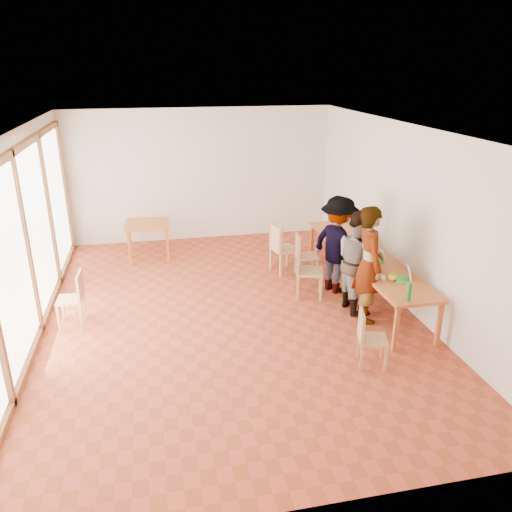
{
  "coord_description": "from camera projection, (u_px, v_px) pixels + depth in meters",
  "views": [
    {
      "loc": [
        -1.07,
        -7.33,
        3.88
      ],
      "look_at": [
        0.4,
        -0.27,
        1.1
      ],
      "focal_mm": 35.0,
      "sensor_mm": 36.0,
      "label": 1
    }
  ],
  "objects": [
    {
      "name": "ground",
      "position": [
        229.0,
        314.0,
        8.3
      ],
      "size": [
        8.0,
        8.0,
        0.0
      ],
      "primitive_type": "plane",
      "color": "#AD402A",
      "rests_on": "ground"
    },
    {
      "name": "wall_back",
      "position": [
        201.0,
        175.0,
        11.41
      ],
      "size": [
        6.0,
        0.1,
        3.0
      ],
      "primitive_type": "cube",
      "color": "beige",
      "rests_on": "ground"
    },
    {
      "name": "wall_front",
      "position": [
        301.0,
        374.0,
        4.1
      ],
      "size": [
        6.0,
        0.1,
        3.0
      ],
      "primitive_type": "cube",
      "color": "beige",
      "rests_on": "ground"
    },
    {
      "name": "wall_right",
      "position": [
        405.0,
        217.0,
        8.33
      ],
      "size": [
        0.1,
        8.0,
        3.0
      ],
      "primitive_type": "cube",
      "color": "beige",
      "rests_on": "ground"
    },
    {
      "name": "window_wall",
      "position": [
        24.0,
        241.0,
        7.19
      ],
      "size": [
        0.1,
        8.0,
        3.0
      ],
      "primitive_type": "cube",
      "color": "white",
      "rests_on": "ground"
    },
    {
      "name": "ceiling",
      "position": [
        225.0,
        128.0,
        7.21
      ],
      "size": [
        6.0,
        8.0,
        0.04
      ],
      "primitive_type": "cube",
      "color": "white",
      "rests_on": "wall_back"
    },
    {
      "name": "communal_table",
      "position": [
        365.0,
        256.0,
        8.82
      ],
      "size": [
        0.8,
        4.0,
        0.75
      ],
      "color": "#B66228",
      "rests_on": "ground"
    },
    {
      "name": "side_table",
      "position": [
        147.0,
        227.0,
        10.52
      ],
      "size": [
        0.9,
        0.9,
        0.75
      ],
      "rotation": [
        0.0,
        0.0,
        -0.04
      ],
      "color": "#B66228",
      "rests_on": "ground"
    },
    {
      "name": "chair_near",
      "position": [
        367.0,
        332.0,
        6.73
      ],
      "size": [
        0.46,
        0.46,
        0.43
      ],
      "rotation": [
        0.0,
        0.0,
        -0.27
      ],
      "color": "tan",
      "rests_on": "ground"
    },
    {
      "name": "chair_mid",
      "position": [
        304.0,
        264.0,
        8.72
      ],
      "size": [
        0.58,
        0.58,
        0.53
      ],
      "rotation": [
        0.0,
        0.0,
        -0.3
      ],
      "color": "tan",
      "rests_on": "ground"
    },
    {
      "name": "chair_far",
      "position": [
        280.0,
        243.0,
        9.75
      ],
      "size": [
        0.57,
        0.57,
        0.52
      ],
      "rotation": [
        0.0,
        0.0,
        0.28
      ],
      "color": "tan",
      "rests_on": "ground"
    },
    {
      "name": "chair_empty",
      "position": [
        302.0,
        251.0,
        9.57
      ],
      "size": [
        0.44,
        0.44,
        0.47
      ],
      "rotation": [
        0.0,
        0.0,
        -0.09
      ],
      "color": "tan",
      "rests_on": "ground"
    },
    {
      "name": "chair_spare",
      "position": [
        75.0,
        293.0,
        7.84
      ],
      "size": [
        0.41,
        0.41,
        0.45
      ],
      "rotation": [
        0.0,
        0.0,
        3.1
      ],
      "color": "tan",
      "rests_on": "ground"
    },
    {
      "name": "person_near",
      "position": [
        369.0,
        264.0,
        7.81
      ],
      "size": [
        0.51,
        0.73,
        1.89
      ],
      "primitive_type": "imported",
      "rotation": [
        0.0,
        0.0,
        1.49
      ],
      "color": "gray",
      "rests_on": "ground"
    },
    {
      "name": "person_mid",
      "position": [
        358.0,
        261.0,
        8.2
      ],
      "size": [
        0.69,
        0.87,
        1.71
      ],
      "primitive_type": "imported",
      "rotation": [
        0.0,
        0.0,
        1.63
      ],
      "color": "gray",
      "rests_on": "ground"
    },
    {
      "name": "person_far",
      "position": [
        338.0,
        245.0,
        8.85
      ],
      "size": [
        1.07,
        1.31,
        1.76
      ],
      "primitive_type": "imported",
      "rotation": [
        0.0,
        0.0,
        2.0
      ],
      "color": "gray",
      "rests_on": "ground"
    },
    {
      "name": "laptop_near",
      "position": [
        406.0,
        277.0,
        7.69
      ],
      "size": [
        0.31,
        0.33,
        0.23
      ],
      "rotation": [
        0.0,
        0.0,
        -0.36
      ],
      "color": "green",
      "rests_on": "communal_table"
    },
    {
      "name": "laptop_mid",
      "position": [
        380.0,
        258.0,
        8.46
      ],
      "size": [
        0.23,
        0.25,
        0.19
      ],
      "rotation": [
        0.0,
        0.0,
        -0.19
      ],
      "color": "green",
      "rests_on": "communal_table"
    },
    {
      "name": "laptop_far",
      "position": [
        359.0,
        245.0,
        9.04
      ],
      "size": [
        0.31,
        0.33,
        0.23
      ],
      "rotation": [
        0.0,
        0.0,
        0.34
      ],
      "color": "green",
      "rests_on": "communal_table"
    },
    {
      "name": "yellow_mug",
      "position": [
        392.0,
        277.0,
        7.71
      ],
      "size": [
        0.17,
        0.17,
        0.11
      ],
      "primitive_type": "imported",
      "rotation": [
        0.0,
        0.0,
        0.31
      ],
      "color": "yellow",
      "rests_on": "communal_table"
    },
    {
      "name": "green_bottle",
      "position": [
        409.0,
        292.0,
        7.0
      ],
      "size": [
        0.07,
        0.07,
        0.28
      ],
      "primitive_type": "cylinder",
      "color": "#1A6624",
      "rests_on": "communal_table"
    },
    {
      "name": "clear_glass",
      "position": [
        353.0,
        242.0,
        9.25
      ],
      "size": [
        0.07,
        0.07,
        0.09
      ],
      "primitive_type": "cylinder",
      "color": "silver",
      "rests_on": "communal_table"
    },
    {
      "name": "condiment_cup",
      "position": [
        382.0,
        278.0,
        7.75
      ],
      "size": [
        0.08,
        0.08,
        0.06
      ],
      "primitive_type": "cylinder",
      "color": "white",
      "rests_on": "communal_table"
    },
    {
      "name": "pink_phone",
      "position": [
        367.0,
        250.0,
        8.97
      ],
      "size": [
        0.05,
        0.1,
        0.01
      ],
      "primitive_type": "cube",
      "color": "#EB4875",
      "rests_on": "communal_table"
    },
    {
      "name": "black_pouch",
      "position": [
        367.0,
        239.0,
        9.39
      ],
      "size": [
        0.16,
        0.26,
        0.09
      ],
      "primitive_type": "cube",
      "color": "black",
      "rests_on": "communal_table"
    }
  ]
}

